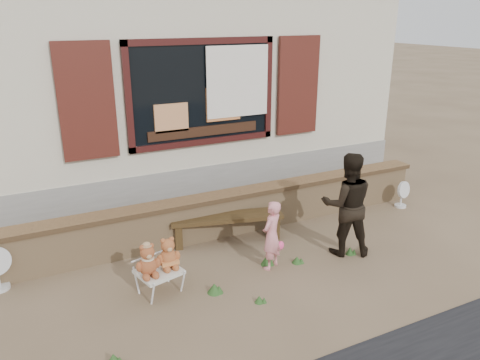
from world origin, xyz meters
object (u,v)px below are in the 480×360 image
adult (347,204)px  child (272,235)px  bench (227,222)px  teddy_bear_left (148,259)px  folding_chair (159,273)px  teddy_bear_right (168,252)px

adult → child: bearing=20.9°
bench → teddy_bear_left: bearing=-132.8°
folding_chair → adult: 2.73m
folding_chair → teddy_bear_right: bearing=0.0°
folding_chair → adult: adult is taller
folding_chair → child: (1.53, -0.08, 0.20)m
folding_chair → teddy_bear_left: (-0.14, -0.03, 0.23)m
folding_chair → child: child is taller
folding_chair → child: size_ratio=0.61×
bench → teddy_bear_right: teddy_bear_right is taller
adult → teddy_bear_left: bearing=22.5°
child → teddy_bear_right: bearing=-35.1°
teddy_bear_right → bench: bearing=21.6°
child → teddy_bear_left: bearing=-32.0°
adult → folding_chair: bearing=21.6°
child → folding_chair: bearing=-33.4°
teddy_bear_right → child: bearing=-18.8°
teddy_bear_left → child: (1.66, -0.04, -0.03)m
teddy_bear_left → child: bearing=-15.7°
teddy_bear_left → child: child is taller
teddy_bear_right → child: child is taller
teddy_bear_left → teddy_bear_right: bearing=0.0°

